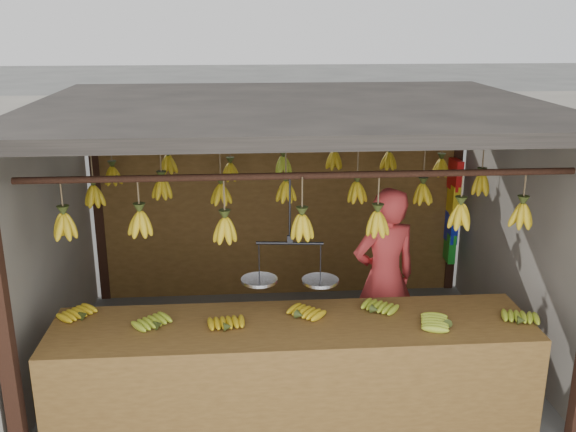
{
  "coord_description": "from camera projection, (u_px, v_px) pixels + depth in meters",
  "views": [
    {
      "loc": [
        -0.43,
        -5.4,
        3.07
      ],
      "look_at": [
        0.0,
        0.3,
        1.3
      ],
      "focal_mm": 40.0,
      "sensor_mm": 36.0,
      "label": 1
    }
  ],
  "objects": [
    {
      "name": "ground",
      "position": [
        290.0,
        356.0,
        6.09
      ],
      "size": [
        80.0,
        80.0,
        0.0
      ],
      "primitive_type": "plane",
      "color": "#5B5B57"
    },
    {
      "name": "stall",
      "position": [
        288.0,
        145.0,
        5.82
      ],
      "size": [
        4.3,
        3.3,
        2.4
      ],
      "color": "black",
      "rests_on": "ground"
    },
    {
      "name": "counter",
      "position": [
        295.0,
        355.0,
        4.7
      ],
      "size": [
        3.59,
        0.82,
        0.96
      ],
      "color": "brown",
      "rests_on": "ground"
    },
    {
      "name": "hanging_bananas",
      "position": [
        290.0,
        190.0,
        5.6
      ],
      "size": [
        3.57,
        2.24,
        0.39
      ],
      "color": "#BA9513",
      "rests_on": "ground"
    },
    {
      "name": "balance_scale",
      "position": [
        290.0,
        275.0,
        4.76
      ],
      "size": [
        0.72,
        0.31,
        0.82
      ],
      "color": "black",
      "rests_on": "ground"
    },
    {
      "name": "vendor",
      "position": [
        384.0,
        278.0,
        5.74
      ],
      "size": [
        0.69,
        0.54,
        1.68
      ],
      "primitive_type": "imported",
      "rotation": [
        0.0,
        0.0,
        3.39
      ],
      "color": "#BF3333",
      "rests_on": "ground"
    },
    {
      "name": "bag_bundles",
      "position": [
        452.0,
        212.0,
        7.23
      ],
      "size": [
        0.08,
        0.26,
        1.18
      ],
      "color": "red",
      "rests_on": "ground"
    }
  ]
}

